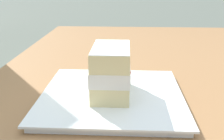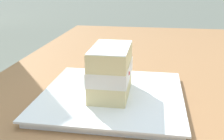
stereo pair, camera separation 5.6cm
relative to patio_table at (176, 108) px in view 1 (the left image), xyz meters
name	(u,v)px [view 1 (the left image)]	position (x,y,z in m)	size (l,w,h in m)	color
patio_table	(176,108)	(0.00, 0.00, 0.00)	(1.49, 0.98, 0.68)	olive
dessert_plate	(112,96)	(0.13, -0.16, 0.09)	(0.29, 0.29, 0.02)	white
cake_slice	(111,71)	(0.14, -0.16, 0.15)	(0.13, 0.08, 0.10)	#EAD18C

